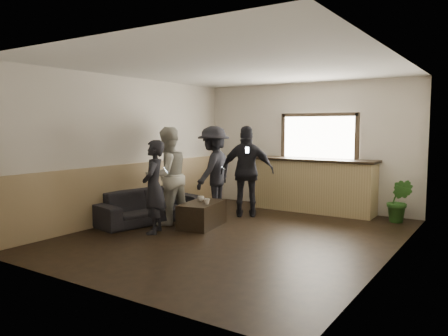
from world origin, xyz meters
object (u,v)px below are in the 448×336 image
Objects in this scene: person_a at (154,187)px; person_b at (167,176)px; coffee_table at (202,214)px; cup_a at (201,199)px; cup_b at (207,202)px; potted_plant at (399,201)px; sofa at (149,206)px; person_c at (214,170)px; bar_counter at (314,182)px; person_d at (247,171)px.

person_a is 0.71m from person_b.
person_a reaches higher than coffee_table.
cup_a is 0.35m from cup_b.
potted_plant is 4.64m from person_a.
coffee_table is at bearing -45.72° from cup_a.
coffee_table is at bearing -66.25° from sofa.
potted_plant is at bearing 38.26° from coffee_table.
sofa is 2.10× the size of coffee_table.
potted_plant is 0.45× the size of person_c.
bar_counter is at bearing -27.31° from sofa.
cup_b is 0.07× the size of person_a.
sofa is 2.52× the size of potted_plant.
cup_a is 1.26m from person_d.
sofa reaches higher than cup_a.
potted_plant reaches higher than cup_b.
bar_counter is at bearing 126.54° from person_a.
cup_a is 0.07× the size of person_d.
sofa is 1.58m from person_c.
person_a is at bearing -115.08° from bar_counter.
cup_a is at bearing 130.57° from person_b.
bar_counter reaches higher than sofa.
potted_plant is 2.98m from person_d.
cup_a is 1.16× the size of cup_b.
sofa is 1.16× the size of person_b.
person_c is (-3.45, -1.24, 0.50)m from potted_plant.
person_b is (-0.67, -0.19, 0.69)m from coffee_table.
bar_counter is 1.59m from person_d.
person_b is at bearing -164.32° from coffee_table.
potted_plant is 4.45m from person_b.
cup_b is at bearing 108.78° from person_b.
person_d reaches higher than person_c.
sofa is 4.82m from potted_plant.
person_a reaches higher than sofa.
person_c is (0.18, 1.28, 0.01)m from person_b.
coffee_table is at bearing -141.74° from potted_plant.
cup_b is at bearing -72.01° from sofa.
person_b reaches higher than potted_plant.
sofa is at bearing -168.88° from coffee_table.
person_c reaches higher than cup_b.
sofa is 1.14× the size of person_d.
potted_plant is 3.70m from person_c.
coffee_table is 3.78m from potted_plant.
potted_plant is 0.46× the size of person_b.
person_a is at bearing -115.60° from coffee_table.
person_d is at bearing 160.50° from person_b.
person_a is 2.18m from person_d.
cup_a is 0.07× the size of person_b.
coffee_table is (1.12, 0.22, -0.09)m from sofa.
coffee_table is 0.31m from cup_a.
sofa is 20.04× the size of cup_b.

